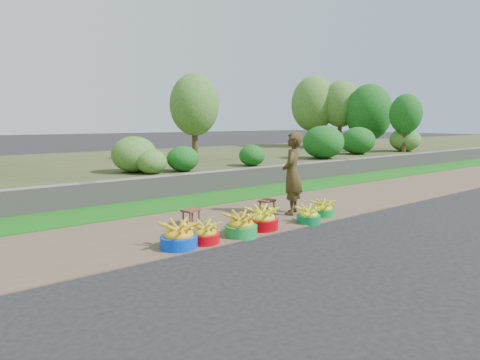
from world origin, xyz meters
TOP-DOWN VIEW (x-y plane):
  - ground_plane at (0.00, 0.00)m, footprint 120.00×120.00m
  - dirt_shoulder at (0.00, 1.25)m, footprint 80.00×2.50m
  - grass_verge at (0.00, 3.25)m, footprint 80.00×1.50m
  - retaining_wall at (0.00, 4.10)m, footprint 80.00×0.35m
  - earth_bank at (0.00, 9.00)m, footprint 80.00×10.00m
  - basin_a at (-2.03, 0.28)m, footprint 0.55×0.55m
  - basin_b at (-1.59, 0.26)m, footprint 0.47×0.47m
  - basin_c at (-0.91, 0.23)m, footprint 0.54×0.54m
  - basin_d at (-0.36, 0.33)m, footprint 0.56×0.56m
  - basin_e at (0.61, 0.16)m, footprint 0.44×0.44m
  - basin_f at (1.24, 0.36)m, footprint 0.45×0.45m
  - stool_left at (-1.19, 1.36)m, footprint 0.38×0.33m
  - stool_right at (0.47, 1.17)m, footprint 0.38×0.33m
  - vendor_woman at (0.85, 0.85)m, footprint 0.72×0.67m

SIDE VIEW (x-z plane):
  - ground_plane at x=0.00m, z-range 0.00..0.00m
  - dirt_shoulder at x=0.00m, z-range 0.00..0.02m
  - grass_verge at x=0.00m, z-range 0.00..0.04m
  - basin_e at x=0.61m, z-range -0.02..0.31m
  - basin_f at x=1.24m, z-range -0.02..0.32m
  - basin_b at x=-1.59m, z-range -0.02..0.33m
  - basin_c at x=-0.91m, z-range -0.02..0.38m
  - basin_a at x=-2.03m, z-range -0.02..0.39m
  - basin_d at x=-0.36m, z-range -0.02..0.39m
  - stool_left at x=-1.19m, z-range 0.10..0.38m
  - stool_right at x=0.47m, z-range 0.10..0.39m
  - earth_bank at x=0.00m, z-range 0.00..0.50m
  - retaining_wall at x=0.00m, z-range 0.00..0.55m
  - vendor_woman at x=0.85m, z-range 0.02..1.67m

